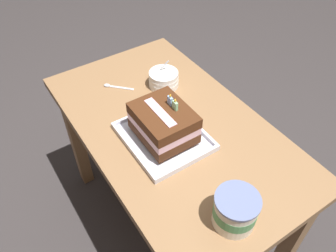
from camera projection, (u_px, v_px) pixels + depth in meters
The scene contains 7 objects.
ground_plane at pixel (171, 219), 1.82m from camera, with size 8.00×8.00×0.00m, color #383333.
dining_table at pixel (172, 145), 1.39m from camera, with size 1.12×0.65×0.72m.
foil_tray at pixel (164, 137), 1.25m from camera, with size 0.32×0.27×0.02m.
birthday_cake at pixel (164, 123), 1.20m from camera, with size 0.22×0.18×0.16m.
bowl_stack at pixel (164, 79), 1.46m from camera, with size 0.13×0.13×0.11m.
ice_cream_tub at pixel (235, 210), 0.98m from camera, with size 0.13×0.13×0.12m.
serving_spoon_near_tray at pixel (112, 86), 1.47m from camera, with size 0.11×0.11×0.01m.
Camera 1 is at (0.76, -0.52, 1.64)m, focal length 36.06 mm.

